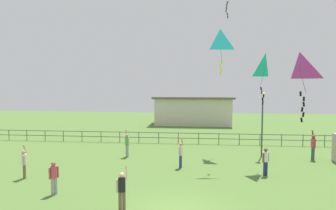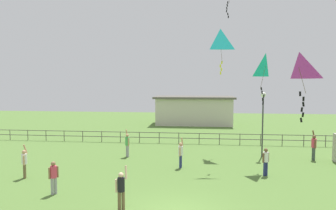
{
  "view_description": "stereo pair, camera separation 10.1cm",
  "coord_description": "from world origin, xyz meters",
  "px_view_note": "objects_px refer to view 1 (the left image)",
  "views": [
    {
      "loc": [
        0.85,
        -11.47,
        5.3
      ],
      "look_at": [
        -0.92,
        6.17,
        3.93
      ],
      "focal_mm": 32.09,
      "sensor_mm": 36.0,
      "label": 1
    },
    {
      "loc": [
        0.95,
        -11.46,
        5.3
      ],
      "look_at": [
        -0.92,
        6.17,
        3.93
      ],
      "focal_mm": 32.09,
      "sensor_mm": 36.0,
      "label": 2
    }
  ],
  "objects_px": {
    "person_2": "(127,143)",
    "person_6": "(24,162)",
    "lamppost": "(263,110)",
    "person_0": "(122,188)",
    "kite_4": "(220,42)",
    "person_1": "(54,176)",
    "kite_3": "(265,68)",
    "person_7": "(181,153)",
    "kite_0": "(299,70)",
    "person_5": "(266,160)",
    "person_4": "(313,145)"
  },
  "relations": [
    {
      "from": "person_4",
      "to": "kite_3",
      "type": "relative_size",
      "value": 0.65
    },
    {
      "from": "person_1",
      "to": "person_7",
      "type": "distance_m",
      "value": 7.55
    },
    {
      "from": "person_5",
      "to": "kite_0",
      "type": "bearing_deg",
      "value": -86.15
    },
    {
      "from": "person_1",
      "to": "kite_3",
      "type": "height_order",
      "value": "kite_3"
    },
    {
      "from": "lamppost",
      "to": "kite_4",
      "type": "relative_size",
      "value": 1.61
    },
    {
      "from": "person_0",
      "to": "person_1",
      "type": "relative_size",
      "value": 1.2
    },
    {
      "from": "lamppost",
      "to": "person_2",
      "type": "relative_size",
      "value": 2.37
    },
    {
      "from": "person_4",
      "to": "kite_0",
      "type": "height_order",
      "value": "kite_0"
    },
    {
      "from": "lamppost",
      "to": "kite_4",
      "type": "distance_m",
      "value": 5.81
    },
    {
      "from": "person_6",
      "to": "person_5",
      "type": "bearing_deg",
      "value": 7.91
    },
    {
      "from": "person_7",
      "to": "kite_0",
      "type": "bearing_deg",
      "value": -45.95
    },
    {
      "from": "person_1",
      "to": "person_0",
      "type": "bearing_deg",
      "value": -21.65
    },
    {
      "from": "person_2",
      "to": "person_6",
      "type": "bearing_deg",
      "value": -130.78
    },
    {
      "from": "person_2",
      "to": "person_4",
      "type": "xyz_separation_m",
      "value": [
        12.77,
        0.47,
        0.04
      ]
    },
    {
      "from": "person_7",
      "to": "kite_0",
      "type": "xyz_separation_m",
      "value": [
        5.16,
        -5.34,
        4.87
      ]
    },
    {
      "from": "person_1",
      "to": "kite_3",
      "type": "xyz_separation_m",
      "value": [
        10.73,
        5.46,
        5.26
      ]
    },
    {
      "from": "kite_3",
      "to": "kite_0",
      "type": "bearing_deg",
      "value": -88.95
    },
    {
      "from": "kite_0",
      "to": "person_6",
      "type": "bearing_deg",
      "value": 169.76
    },
    {
      "from": "lamppost",
      "to": "kite_3",
      "type": "relative_size",
      "value": 1.49
    },
    {
      "from": "kite_0",
      "to": "person_4",
      "type": "bearing_deg",
      "value": 65.61
    },
    {
      "from": "person_1",
      "to": "person_4",
      "type": "distance_m",
      "value": 16.48
    },
    {
      "from": "lamppost",
      "to": "kite_0",
      "type": "bearing_deg",
      "value": -92.58
    },
    {
      "from": "kite_3",
      "to": "kite_4",
      "type": "height_order",
      "value": "kite_4"
    },
    {
      "from": "person_1",
      "to": "kite_3",
      "type": "bearing_deg",
      "value": 26.99
    },
    {
      "from": "person_2",
      "to": "person_7",
      "type": "height_order",
      "value": "person_2"
    },
    {
      "from": "person_6",
      "to": "kite_0",
      "type": "relative_size",
      "value": 0.65
    },
    {
      "from": "person_4",
      "to": "person_5",
      "type": "height_order",
      "value": "person_4"
    },
    {
      "from": "person_2",
      "to": "kite_0",
      "type": "height_order",
      "value": "kite_0"
    },
    {
      "from": "person_1",
      "to": "person_6",
      "type": "bearing_deg",
      "value": 142.71
    },
    {
      "from": "person_2",
      "to": "kite_4",
      "type": "bearing_deg",
      "value": -7.66
    },
    {
      "from": "person_2",
      "to": "person_4",
      "type": "distance_m",
      "value": 12.78
    },
    {
      "from": "person_2",
      "to": "person_4",
      "type": "bearing_deg",
      "value": 2.09
    },
    {
      "from": "person_2",
      "to": "person_7",
      "type": "xyz_separation_m",
      "value": [
        3.92,
        -2.34,
        -0.04
      ]
    },
    {
      "from": "kite_3",
      "to": "person_4",
      "type": "bearing_deg",
      "value": 31.38
    },
    {
      "from": "person_5",
      "to": "kite_4",
      "type": "distance_m",
      "value": 7.79
    },
    {
      "from": "person_5",
      "to": "kite_4",
      "type": "height_order",
      "value": "kite_4"
    },
    {
      "from": "person_5",
      "to": "person_6",
      "type": "distance_m",
      "value": 13.42
    },
    {
      "from": "person_2",
      "to": "person_6",
      "type": "xyz_separation_m",
      "value": [
        -4.51,
        -5.22,
        -0.05
      ]
    },
    {
      "from": "person_4",
      "to": "person_1",
      "type": "bearing_deg",
      "value": -151.83
    },
    {
      "from": "kite_4",
      "to": "person_0",
      "type": "bearing_deg",
      "value": -119.39
    },
    {
      "from": "kite_0",
      "to": "person_2",
      "type": "bearing_deg",
      "value": 139.79
    },
    {
      "from": "lamppost",
      "to": "person_0",
      "type": "distance_m",
      "value": 12.59
    },
    {
      "from": "person_0",
      "to": "kite_0",
      "type": "xyz_separation_m",
      "value": [
        7.2,
        1.08,
        4.86
      ]
    },
    {
      "from": "person_5",
      "to": "person_6",
      "type": "xyz_separation_m",
      "value": [
        -13.3,
        -1.85,
        0.02
      ]
    },
    {
      "from": "person_2",
      "to": "kite_3",
      "type": "bearing_deg",
      "value": -11.65
    },
    {
      "from": "person_6",
      "to": "person_7",
      "type": "distance_m",
      "value": 8.9
    },
    {
      "from": "person_4",
      "to": "kite_4",
      "type": "distance_m",
      "value": 9.49
    },
    {
      "from": "person_0",
      "to": "person_6",
      "type": "relative_size",
      "value": 1.03
    },
    {
      "from": "lamppost",
      "to": "person_0",
      "type": "xyz_separation_m",
      "value": [
        -7.59,
        -9.76,
        -2.38
      ]
    },
    {
      "from": "lamppost",
      "to": "person_4",
      "type": "height_order",
      "value": "lamppost"
    }
  ]
}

